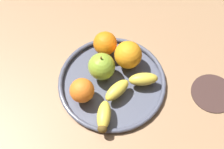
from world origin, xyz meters
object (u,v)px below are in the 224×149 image
fruit_bowl (112,82)px  ambient_coaster (213,93)px  apple (101,67)px  orange_back_right (128,55)px  orange_front_right (82,90)px  orange_front_left (105,43)px  banana (121,96)px

fruit_bowl → ambient_coaster: bearing=120.7°
apple → orange_back_right: (-7.46, 3.48, 0.14)cm
apple → ambient_coaster: 30.89cm
orange_back_right → orange_front_right: orange_back_right is taller
apple → ambient_coaster: (-14.27, 26.91, -5.12)cm
apple → orange_front_left: size_ratio=1.21×
banana → orange_front_left: (-9.62, -12.62, 1.62)cm
apple → orange_front_right: (8.05, 0.28, -0.46)cm
fruit_bowl → apple: 5.67cm
ambient_coaster → fruit_bowl: bearing=-59.3°
orange_front_right → fruit_bowl: bearing=159.4°
orange_front_left → ambient_coaster: bearing=103.3°
orange_front_left → orange_back_right: bearing=93.9°
ambient_coaster → orange_front_right: bearing=-50.0°
fruit_bowl → orange_back_right: orange_back_right is taller
fruit_bowl → orange_front_right: (8.36, -3.14, 4.05)cm
orange_front_right → orange_front_left: bearing=-164.0°
orange_back_right → orange_front_right: bearing=-11.7°
fruit_bowl → apple: apple is taller
orange_front_left → ambient_coaster: size_ratio=0.57×
fruit_bowl → ambient_coaster: (-13.97, 23.48, -0.62)cm
fruit_bowl → orange_back_right: 8.53cm
orange_back_right → banana: bearing=26.9°
orange_front_right → ambient_coaster: orange_front_right is taller
orange_back_right → orange_front_right: size_ratio=1.19×
banana → orange_back_right: 11.54cm
orange_front_left → ambient_coaster: 32.13cm
banana → orange_front_right: size_ratio=3.58×
fruit_bowl → banana: banana is taller
orange_front_left → orange_front_right: size_ratio=1.05×
banana → apple: apple is taller
banana → apple: bearing=-99.4°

